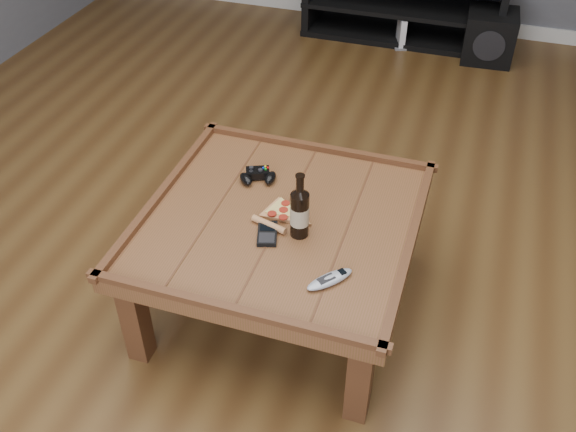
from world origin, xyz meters
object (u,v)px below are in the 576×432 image
(media_console, at_px, (404,4))
(pizza_slice, at_px, (281,214))
(subwoofer, at_px, (490,36))
(game_console, at_px, (401,33))
(coffee_table, at_px, (280,230))
(beer_bottle, at_px, (300,211))
(smartphone, at_px, (267,234))
(game_controller, at_px, (258,176))
(remote_control, at_px, (330,279))

(media_console, height_order, pizza_slice, media_console)
(media_console, distance_m, subwoofer, 0.65)
(subwoofer, height_order, game_console, subwoofer)
(coffee_table, xyz_separation_m, game_console, (0.02, 2.59, -0.30))
(beer_bottle, xyz_separation_m, pizza_slice, (-0.09, 0.08, -0.10))
(pizza_slice, height_order, smartphone, pizza_slice)
(pizza_slice, distance_m, subwoofer, 2.65)
(beer_bottle, relative_size, smartphone, 1.83)
(game_controller, relative_size, pizza_slice, 0.53)
(media_console, height_order, beer_bottle, beer_bottle)
(media_console, distance_m, remote_control, 3.03)
(pizza_slice, bearing_deg, smartphone, -80.56)
(game_controller, height_order, pizza_slice, game_controller)
(media_console, bearing_deg, coffee_table, -90.00)
(beer_bottle, height_order, smartphone, beer_bottle)
(pizza_slice, height_order, remote_control, same)
(smartphone, distance_m, remote_control, 0.32)
(coffee_table, relative_size, game_controller, 6.70)
(pizza_slice, distance_m, smartphone, 0.12)
(beer_bottle, height_order, subwoofer, beer_bottle)
(pizza_slice, xyz_separation_m, remote_control, (0.26, -0.28, 0.00))
(pizza_slice, distance_m, game_console, 2.60)
(beer_bottle, height_order, pizza_slice, beer_bottle)
(coffee_table, bearing_deg, pizza_slice, 93.88)
(game_controller, relative_size, game_console, 0.74)
(remote_control, bearing_deg, game_console, 135.47)
(coffee_table, relative_size, subwoofer, 2.99)
(smartphone, relative_size, subwoofer, 0.42)
(coffee_table, xyz_separation_m, media_console, (0.00, 2.75, -0.15))
(smartphone, relative_size, game_console, 0.69)
(pizza_slice, bearing_deg, subwoofer, 92.13)
(coffee_table, height_order, pizza_slice, pizza_slice)
(beer_bottle, relative_size, remote_control, 1.55)
(remote_control, distance_m, game_console, 2.89)
(coffee_table, height_order, smartphone, coffee_table)
(beer_bottle, bearing_deg, game_controller, 134.30)
(media_console, height_order, smartphone, media_console)
(media_console, bearing_deg, beer_bottle, -88.10)
(pizza_slice, xyz_separation_m, subwoofer, (0.62, 2.56, -0.30))
(smartphone, bearing_deg, coffee_table, 65.37)
(coffee_table, distance_m, game_controller, 0.27)
(beer_bottle, distance_m, game_controller, 0.37)
(beer_bottle, xyz_separation_m, remote_control, (0.17, -0.20, -0.09))
(coffee_table, bearing_deg, beer_bottle, -33.03)
(remote_control, xyz_separation_m, subwoofer, (0.36, 2.84, -0.30))
(beer_bottle, relative_size, game_controller, 1.71)
(beer_bottle, bearing_deg, coffee_table, 146.97)
(subwoofer, bearing_deg, media_console, 161.10)
(pizza_slice, bearing_deg, coffee_table, -70.39)
(subwoofer, distance_m, game_console, 0.60)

